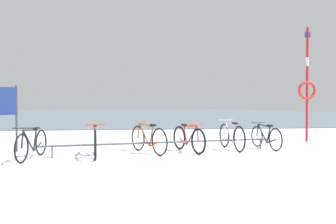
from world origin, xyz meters
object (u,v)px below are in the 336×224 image
(bicycle_0, at_px, (32,144))
(bicycle_1, at_px, (95,142))
(bicycle_5, at_px, (266,137))
(info_sign, at_px, (6,107))
(bicycle_3, at_px, (188,139))
(bicycle_4, at_px, (231,136))
(rescue_post, at_px, (307,87))
(bicycle_2, at_px, (148,139))

(bicycle_0, bearing_deg, bicycle_1, 6.95)
(bicycle_5, height_order, info_sign, info_sign)
(bicycle_3, bearing_deg, info_sign, 174.74)
(bicycle_0, distance_m, bicycle_3, 3.90)
(bicycle_1, distance_m, bicycle_3, 2.47)
(bicycle_4, height_order, info_sign, info_sign)
(bicycle_0, xyz_separation_m, rescue_post, (8.41, 2.62, 1.58))
(bicycle_3, distance_m, bicycle_5, 2.37)
(bicycle_0, relative_size, bicycle_2, 1.08)
(bicycle_2, xyz_separation_m, rescue_post, (5.67, 2.02, 1.56))
(bicycle_1, xyz_separation_m, info_sign, (-2.48, 0.99, 0.84))
(bicycle_0, xyz_separation_m, bicycle_3, (3.84, 0.72, 0.01))
(bicycle_1, relative_size, bicycle_4, 0.96)
(bicycle_1, relative_size, bicycle_2, 1.07)
(bicycle_0, relative_size, info_sign, 0.94)
(bicycle_3, bearing_deg, bicycle_4, 12.27)
(bicycle_1, height_order, bicycle_2, bicycle_2)
(bicycle_1, bearing_deg, bicycle_3, 12.65)
(rescue_post, bearing_deg, bicycle_0, -162.67)
(bicycle_5, bearing_deg, rescue_post, 35.16)
(rescue_post, bearing_deg, bicycle_1, -160.67)
(bicycle_1, bearing_deg, info_sign, 158.23)
(bicycle_1, bearing_deg, bicycle_2, 18.14)
(bicycle_3, bearing_deg, bicycle_1, -167.35)
(bicycle_1, xyz_separation_m, bicycle_3, (2.41, 0.54, -0.01))
(bicycle_1, distance_m, info_sign, 2.80)
(bicycle_3, xyz_separation_m, bicycle_4, (1.30, 0.28, 0.02))
(info_sign, distance_m, rescue_post, 9.61)
(bicycle_0, distance_m, rescue_post, 8.95)
(info_sign, bearing_deg, bicycle_1, -21.77)
(rescue_post, bearing_deg, bicycle_5, -144.84)
(bicycle_4, distance_m, info_sign, 6.25)
(bicycle_2, bearing_deg, bicycle_0, -167.56)
(bicycle_0, distance_m, info_sign, 1.79)
(bicycle_3, relative_size, info_sign, 0.88)
(bicycle_5, bearing_deg, bicycle_1, -169.48)
(bicycle_0, bearing_deg, bicycle_3, 10.55)
(bicycle_2, height_order, info_sign, info_sign)
(bicycle_0, height_order, bicycle_3, bicycle_3)
(bicycle_2, distance_m, bicycle_3, 1.11)
(bicycle_4, height_order, bicycle_5, bicycle_4)
(bicycle_3, bearing_deg, bicycle_2, -174.22)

